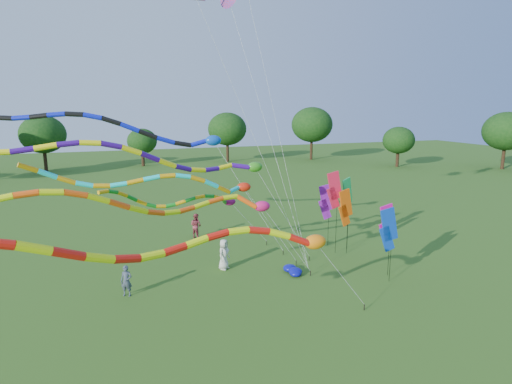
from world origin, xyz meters
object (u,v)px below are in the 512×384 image
object	(u,v)px
blue_nylon_heap	(289,273)
person_b	(126,281)
person_a	(224,254)
tube_kite_red	(213,243)
tube_kite_orange	(181,204)
person_c	(196,226)

from	to	relation	value
blue_nylon_heap	person_b	size ratio (longest dim) A/B	0.86
blue_nylon_heap	person_a	xyz separation A→B (m)	(-3.26, 2.30, 0.73)
blue_nylon_heap	person_b	xyz separation A→B (m)	(-8.93, 0.39, 0.62)
tube_kite_red	person_a	world-z (taller)	tube_kite_red
tube_kite_orange	person_b	xyz separation A→B (m)	(-2.51, 2.71, -4.46)
blue_nylon_heap	person_c	xyz separation A→B (m)	(-3.59, 8.96, 0.73)
tube_kite_red	person_c	xyz separation A→B (m)	(2.45, 15.72, -3.83)
tube_kite_orange	person_a	distance (m)	7.08
tube_kite_red	tube_kite_orange	world-z (taller)	tube_kite_orange
blue_nylon_heap	person_c	bearing A→B (deg)	111.85
person_a	person_c	bearing A→B (deg)	48.89
tube_kite_orange	person_c	bearing A→B (deg)	61.71
tube_kite_red	blue_nylon_heap	xyz separation A→B (m)	(6.04, 6.76, -4.56)
person_b	blue_nylon_heap	bearing A→B (deg)	20.22
tube_kite_red	person_c	world-z (taller)	tube_kite_red
person_a	person_b	distance (m)	5.98
blue_nylon_heap	person_a	bearing A→B (deg)	144.83
blue_nylon_heap	person_a	world-z (taller)	person_a
blue_nylon_heap	person_c	distance (m)	9.68
blue_nylon_heap	person_b	world-z (taller)	person_b
tube_kite_red	blue_nylon_heap	world-z (taller)	tube_kite_red
tube_kite_red	person_a	xyz separation A→B (m)	(2.78, 9.06, -3.83)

